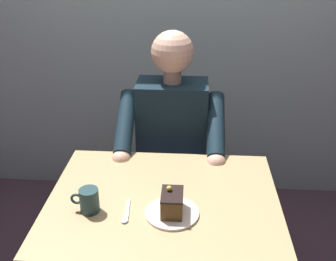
% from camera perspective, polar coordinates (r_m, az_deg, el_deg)
% --- Properties ---
extents(dining_table, '(0.91, 0.73, 0.75)m').
position_cam_1_polar(dining_table, '(1.67, -0.65, -12.44)').
color(dining_table, tan).
rests_on(dining_table, ground).
extents(chair, '(0.42, 0.42, 0.89)m').
position_cam_1_polar(chair, '(2.34, 0.69, -4.78)').
color(chair, tan).
rests_on(chair, ground).
extents(seated_person, '(0.53, 0.58, 1.27)m').
position_cam_1_polar(seated_person, '(2.11, 0.46, -3.00)').
color(seated_person, '#12232E').
rests_on(seated_person, ground).
extents(dessert_plate, '(0.20, 0.20, 0.01)m').
position_cam_1_polar(dessert_plate, '(1.53, 0.57, -11.55)').
color(dessert_plate, silver).
rests_on(dessert_plate, dining_table).
extents(cake_slice, '(0.08, 0.11, 0.10)m').
position_cam_1_polar(cake_slice, '(1.50, 0.58, -10.12)').
color(cake_slice, '#53391B').
rests_on(cake_slice, dessert_plate).
extents(coffee_cup, '(0.11, 0.07, 0.09)m').
position_cam_1_polar(coffee_cup, '(1.55, -11.10, -9.58)').
color(coffee_cup, '#1F383B').
rests_on(coffee_cup, dining_table).
extents(dessert_spoon, '(0.03, 0.14, 0.01)m').
position_cam_1_polar(dessert_spoon, '(1.53, -5.92, -11.72)').
color(dessert_spoon, silver).
rests_on(dessert_spoon, dining_table).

